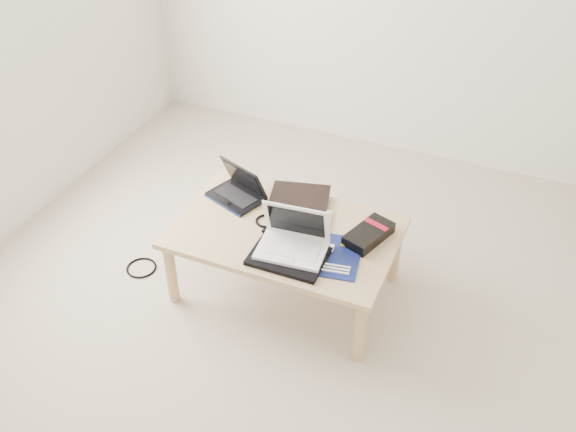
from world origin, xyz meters
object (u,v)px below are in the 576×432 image
at_px(coffee_table, 285,238).
at_px(white_laptop, 293,240).
at_px(gpu_box, 369,234).
at_px(netbook, 238,190).

distance_m(coffee_table, white_laptop, 0.20).
relative_size(white_laptop, gpu_box, 1.16).
relative_size(coffee_table, netbook, 3.31).
bearing_deg(gpu_box, white_laptop, -143.57).
height_order(netbook, white_laptop, white_laptop).
relative_size(netbook, white_laptop, 0.98).
xyz_separation_m(white_laptop, gpu_box, (0.30, 0.22, -0.04)).
distance_m(coffee_table, netbook, 0.38).
distance_m(white_laptop, gpu_box, 0.38).
bearing_deg(netbook, coffee_table, -25.53).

